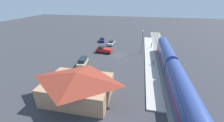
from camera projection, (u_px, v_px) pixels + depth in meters
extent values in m
plane|color=#38383D|center=(119.00, 55.00, 44.84)|extent=(200.00, 200.00, 0.00)
cube|color=gray|center=(163.00, 58.00, 42.25)|extent=(4.80, 70.00, 0.18)
cube|color=#59544C|center=(166.00, 58.00, 42.05)|extent=(0.10, 70.00, 0.12)
cube|color=#59544C|center=(161.00, 58.00, 42.31)|extent=(0.10, 70.00, 0.12)
cube|color=#B7B2A8|center=(150.00, 57.00, 42.95)|extent=(3.20, 46.00, 0.30)
cube|color=#33478C|center=(165.00, 55.00, 39.52)|extent=(2.90, 17.75, 3.70)
cube|color=red|center=(160.00, 55.00, 39.91)|extent=(0.04, 16.33, 0.36)
cylinder|color=#33478C|center=(166.00, 49.00, 38.78)|extent=(2.75, 17.04, 2.76)
cube|color=#33478C|center=(181.00, 96.00, 23.05)|extent=(2.90, 17.75, 3.70)
cube|color=red|center=(172.00, 96.00, 23.44)|extent=(0.04, 16.33, 0.36)
cylinder|color=#33478C|center=(184.00, 87.00, 22.31)|extent=(2.75, 17.04, 2.76)
cube|color=tan|center=(78.00, 89.00, 25.27)|extent=(11.71, 8.34, 3.63)
pyramid|color=maroon|center=(77.00, 77.00, 24.14)|extent=(12.51, 9.14, 1.72)
cube|color=#4C3323|center=(87.00, 80.00, 29.33)|extent=(1.10, 0.08, 2.10)
cylinder|color=#23284C|center=(151.00, 46.00, 50.64)|extent=(0.22, 0.22, 0.85)
cylinder|color=green|center=(151.00, 44.00, 50.32)|extent=(0.36, 0.36, 0.62)
sphere|color=tan|center=(152.00, 43.00, 50.14)|extent=(0.24, 0.24, 0.24)
cylinder|color=#23284C|center=(153.00, 63.00, 37.79)|extent=(0.22, 0.22, 0.85)
cylinder|color=#2D72B7|center=(153.00, 61.00, 37.48)|extent=(0.36, 0.36, 0.62)
sphere|color=tan|center=(154.00, 59.00, 37.30)|extent=(0.24, 0.24, 0.24)
cube|color=red|center=(104.00, 50.00, 46.54)|extent=(5.64, 2.79, 0.92)
cube|color=#19232D|center=(101.00, 47.00, 46.50)|extent=(1.98, 1.98, 0.84)
cylinder|color=black|center=(97.00, 52.00, 46.70)|extent=(0.22, 0.76, 0.76)
cylinder|color=black|center=(99.00, 50.00, 48.16)|extent=(0.22, 0.76, 0.76)
cylinder|color=black|center=(109.00, 53.00, 45.32)|extent=(0.22, 0.76, 0.76)
cylinder|color=black|center=(111.00, 51.00, 46.78)|extent=(0.22, 0.76, 0.76)
cube|color=red|center=(107.00, 49.00, 46.01)|extent=(3.23, 2.31, 0.20)
cube|color=silver|center=(111.00, 43.00, 54.16)|extent=(2.21, 4.64, 0.76)
cube|color=#19232D|center=(111.00, 41.00, 53.86)|extent=(1.80, 2.29, 0.64)
cylinder|color=black|center=(111.00, 43.00, 56.00)|extent=(0.22, 0.68, 0.68)
cylinder|color=black|center=(114.00, 43.00, 55.59)|extent=(0.22, 0.68, 0.68)
cylinder|color=black|center=(108.00, 45.00, 53.04)|extent=(0.22, 0.68, 0.68)
cylinder|color=black|center=(112.00, 46.00, 52.63)|extent=(0.22, 0.68, 0.68)
cube|color=#C6B284|center=(83.00, 63.00, 37.61)|extent=(2.46, 5.08, 1.00)
cube|color=#19232D|center=(83.00, 60.00, 37.35)|extent=(2.07, 3.59, 0.88)
cylinder|color=black|center=(84.00, 68.00, 36.03)|extent=(0.22, 0.68, 0.68)
cylinder|color=black|center=(78.00, 68.00, 36.19)|extent=(0.22, 0.68, 0.68)
cylinder|color=black|center=(88.00, 62.00, 39.46)|extent=(0.22, 0.68, 0.68)
cylinder|color=black|center=(82.00, 61.00, 39.62)|extent=(0.22, 0.68, 0.68)
cube|color=navy|center=(102.00, 40.00, 58.35)|extent=(2.88, 4.81, 0.76)
cube|color=#19232D|center=(102.00, 38.00, 58.06)|extent=(2.10, 2.49, 0.64)
cylinder|color=black|center=(100.00, 40.00, 60.02)|extent=(0.22, 0.68, 0.68)
cylinder|color=black|center=(104.00, 40.00, 60.08)|extent=(0.22, 0.68, 0.68)
cylinder|color=black|center=(100.00, 42.00, 56.94)|extent=(0.22, 0.68, 0.68)
cylinder|color=black|center=(104.00, 42.00, 57.00)|extent=(0.22, 0.68, 0.68)
cylinder|color=#515156|center=(142.00, 43.00, 44.84)|extent=(0.16, 0.16, 7.25)
sphere|color=#EAE5C6|center=(143.00, 31.00, 43.24)|extent=(0.44, 0.44, 0.44)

